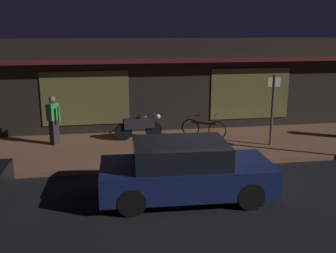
{
  "coord_description": "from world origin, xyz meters",
  "views": [
    {
      "loc": [
        -2.58,
        -9.71,
        4.03
      ],
      "look_at": [
        -0.54,
        2.4,
        0.95
      ],
      "focal_mm": 42.11,
      "sensor_mm": 36.0,
      "label": 1
    }
  ],
  "objects_px": {
    "motorcycle": "(140,125)",
    "parked_car_far": "(185,171)",
    "bicycle_parked": "(204,128)",
    "sign_post": "(273,106)",
    "person_photographer": "(53,119)"
  },
  "relations": [
    {
      "from": "motorcycle",
      "to": "parked_car_far",
      "type": "bearing_deg",
      "value": -82.97
    },
    {
      "from": "bicycle_parked",
      "to": "sign_post",
      "type": "height_order",
      "value": "sign_post"
    },
    {
      "from": "motorcycle",
      "to": "parked_car_far",
      "type": "xyz_separation_m",
      "value": [
        0.61,
        -4.92,
        0.06
      ]
    },
    {
      "from": "parked_car_far",
      "to": "sign_post",
      "type": "bearing_deg",
      "value": 42.66
    },
    {
      "from": "bicycle_parked",
      "to": "parked_car_far",
      "type": "bearing_deg",
      "value": -109.96
    },
    {
      "from": "bicycle_parked",
      "to": "parked_car_far",
      "type": "height_order",
      "value": "parked_car_far"
    },
    {
      "from": "sign_post",
      "to": "parked_car_far",
      "type": "xyz_separation_m",
      "value": [
        -3.72,
        -3.42,
        -0.81
      ]
    },
    {
      "from": "person_photographer",
      "to": "motorcycle",
      "type": "bearing_deg",
      "value": 3.78
    },
    {
      "from": "bicycle_parked",
      "to": "motorcycle",
      "type": "bearing_deg",
      "value": 173.48
    },
    {
      "from": "motorcycle",
      "to": "bicycle_parked",
      "type": "bearing_deg",
      "value": -6.52
    },
    {
      "from": "bicycle_parked",
      "to": "person_photographer",
      "type": "bearing_deg",
      "value": 179.25
    },
    {
      "from": "person_photographer",
      "to": "parked_car_far",
      "type": "bearing_deg",
      "value": -53.1
    },
    {
      "from": "motorcycle",
      "to": "parked_car_far",
      "type": "relative_size",
      "value": 0.41
    },
    {
      "from": "motorcycle",
      "to": "person_photographer",
      "type": "distance_m",
      "value": 2.97
    },
    {
      "from": "parked_car_far",
      "to": "bicycle_parked",
      "type": "bearing_deg",
      "value": 70.04
    }
  ]
}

